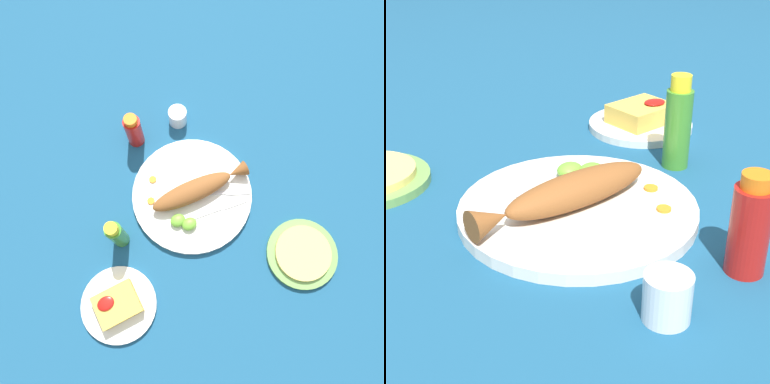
% 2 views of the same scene
% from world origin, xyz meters
% --- Properties ---
extents(ground_plane, '(4.00, 4.00, 0.00)m').
position_xyz_m(ground_plane, '(0.00, 0.00, 0.00)').
color(ground_plane, navy).
extents(main_plate, '(0.35, 0.35, 0.02)m').
position_xyz_m(main_plate, '(0.00, 0.00, 0.01)').
color(main_plate, silver).
rests_on(main_plate, ground_plane).
extents(fried_fish, '(0.29, 0.07, 0.05)m').
position_xyz_m(fried_fish, '(-0.02, 0.00, 0.04)').
color(fried_fish, brown).
rests_on(fried_fish, main_plate).
extents(fork_near, '(0.17, 0.09, 0.00)m').
position_xyz_m(fork_near, '(-0.08, 0.04, 0.02)').
color(fork_near, silver).
rests_on(fork_near, main_plate).
extents(fork_far, '(0.19, 0.04, 0.00)m').
position_xyz_m(fork_far, '(-0.05, 0.07, 0.02)').
color(fork_far, silver).
rests_on(fork_far, main_plate).
extents(carrot_slice_near, '(0.02, 0.02, 0.00)m').
position_xyz_m(carrot_slice_near, '(0.08, -0.09, 0.02)').
color(carrot_slice_near, orange).
rests_on(carrot_slice_near, main_plate).
extents(carrot_slice_mid, '(0.02, 0.02, 0.00)m').
position_xyz_m(carrot_slice_mid, '(0.11, -0.04, 0.02)').
color(carrot_slice_mid, orange).
rests_on(carrot_slice_mid, main_plate).
extents(lime_wedge_main, '(0.04, 0.04, 0.02)m').
position_xyz_m(lime_wedge_main, '(0.07, 0.05, 0.03)').
color(lime_wedge_main, '#6BB233').
rests_on(lime_wedge_main, main_plate).
extents(lime_wedge_side, '(0.04, 0.04, 0.02)m').
position_xyz_m(lime_wedge_side, '(0.05, 0.08, 0.03)').
color(lime_wedge_side, '#6BB233').
rests_on(lime_wedge_side, main_plate).
extents(hot_sauce_bottle_red, '(0.05, 0.05, 0.13)m').
position_xyz_m(hot_sauce_bottle_red, '(0.07, -0.24, 0.06)').
color(hot_sauce_bottle_red, '#B21914').
rests_on(hot_sauce_bottle_red, ground_plane).
extents(hot_sauce_bottle_green, '(0.04, 0.04, 0.16)m').
position_xyz_m(hot_sauce_bottle_green, '(0.24, 0.02, 0.07)').
color(hot_sauce_bottle_green, '#3D8428').
rests_on(hot_sauce_bottle_green, ground_plane).
extents(salt_cup, '(0.06, 0.06, 0.06)m').
position_xyz_m(salt_cup, '(-0.07, -0.24, 0.02)').
color(salt_cup, silver).
rests_on(salt_cup, ground_plane).
extents(side_plate_fries, '(0.20, 0.20, 0.01)m').
position_xyz_m(side_plate_fries, '(0.31, 0.18, 0.01)').
color(side_plate_fries, silver).
rests_on(side_plate_fries, ground_plane).
extents(fries_pile, '(0.11, 0.09, 0.04)m').
position_xyz_m(fries_pile, '(0.31, 0.18, 0.03)').
color(fries_pile, gold).
rests_on(fries_pile, side_plate_fries).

